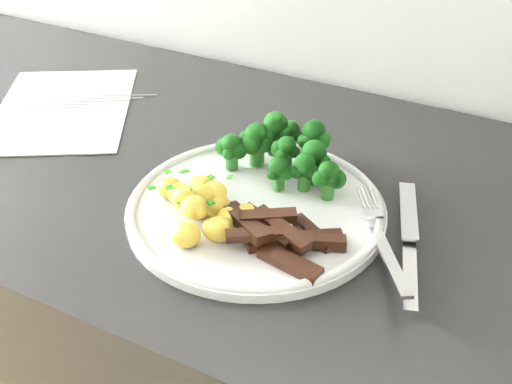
% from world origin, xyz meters
% --- Properties ---
extents(recipe_paper, '(0.30, 0.33, 0.00)m').
position_xyz_m(recipe_paper, '(-0.13, 1.71, 0.89)').
color(recipe_paper, white).
rests_on(recipe_paper, counter).
extents(plate, '(0.30, 0.30, 0.02)m').
position_xyz_m(plate, '(0.24, 1.61, 0.90)').
color(plate, white).
rests_on(plate, counter).
extents(broccoli, '(0.17, 0.12, 0.07)m').
position_xyz_m(broccoli, '(0.24, 1.69, 0.94)').
color(broccoli, '#245D1D').
rests_on(broccoli, plate).
extents(potatoes, '(0.13, 0.12, 0.04)m').
position_xyz_m(potatoes, '(0.20, 1.57, 0.92)').
color(potatoes, gold).
rests_on(potatoes, plate).
extents(beef_strips, '(0.15, 0.09, 0.03)m').
position_xyz_m(beef_strips, '(0.30, 1.57, 0.91)').
color(beef_strips, black).
rests_on(beef_strips, plate).
extents(fork, '(0.11, 0.17, 0.02)m').
position_xyz_m(fork, '(0.40, 1.61, 0.91)').
color(fork, silver).
rests_on(fork, plate).
extents(knife, '(0.08, 0.21, 0.02)m').
position_xyz_m(knife, '(0.42, 1.61, 0.90)').
color(knife, silver).
rests_on(knife, plate).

